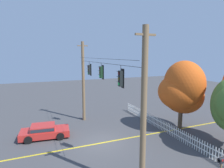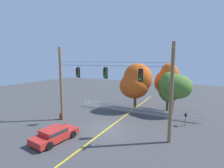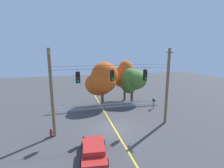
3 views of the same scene
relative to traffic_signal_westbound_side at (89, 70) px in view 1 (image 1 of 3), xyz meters
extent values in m
plane|color=#424244|center=(3.64, -0.01, -5.72)|extent=(80.00, 80.00, 0.00)
cube|color=gold|center=(3.64, -0.01, -5.71)|extent=(0.16, 36.00, 0.01)
cylinder|color=brown|center=(-2.46, -0.01, -1.46)|extent=(0.31, 0.31, 8.50)
cylinder|color=brown|center=(9.74, -0.01, -1.46)|extent=(0.31, 0.31, 8.50)
cube|color=brown|center=(-2.46, -0.01, 2.34)|extent=(0.10, 1.10, 0.10)
cube|color=brown|center=(9.74, -0.01, 2.34)|extent=(0.10, 1.10, 0.10)
cylinder|color=black|center=(3.64, -0.01, 0.78)|extent=(12.00, 0.02, 0.02)
cylinder|color=black|center=(3.64, -0.26, 1.13)|extent=(12.00, 0.02, 0.02)
cylinder|color=black|center=(0.00, -0.01, 0.61)|extent=(0.03, 0.03, 0.33)
cube|color=black|center=(0.00, 0.12, 0.00)|extent=(0.43, 0.02, 1.12)
cube|color=black|center=(0.00, -0.01, 0.00)|extent=(0.30, 0.24, 0.90)
cylinder|color=#410706|center=(0.00, -0.14, 0.30)|extent=(0.20, 0.03, 0.20)
cube|color=black|center=(0.00, -0.19, 0.41)|extent=(0.22, 0.12, 0.06)
cylinder|color=#463B09|center=(0.00, -0.14, 0.00)|extent=(0.20, 0.03, 0.20)
cube|color=black|center=(0.00, -0.19, 0.11)|extent=(0.22, 0.12, 0.06)
cylinder|color=green|center=(0.00, -0.14, -0.31)|extent=(0.20, 0.03, 0.20)
cube|color=black|center=(0.00, -0.19, -0.19)|extent=(0.22, 0.12, 0.06)
cylinder|color=black|center=(3.42, -0.01, 0.64)|extent=(0.03, 0.03, 0.27)
cube|color=black|center=(3.42, 0.12, 0.05)|extent=(0.43, 0.02, 1.13)
cube|color=black|center=(3.42, -0.01, 0.05)|extent=(0.30, 0.24, 0.91)
cylinder|color=#410706|center=(3.42, -0.14, 0.36)|extent=(0.20, 0.03, 0.20)
cube|color=black|center=(3.42, -0.19, 0.47)|extent=(0.22, 0.12, 0.06)
cylinder|color=#463B09|center=(3.42, -0.14, 0.05)|extent=(0.20, 0.03, 0.20)
cube|color=black|center=(3.42, -0.19, 0.17)|extent=(0.22, 0.12, 0.06)
cylinder|color=green|center=(3.42, -0.14, -0.25)|extent=(0.20, 0.03, 0.20)
cube|color=black|center=(3.42, -0.19, -0.14)|extent=(0.22, 0.12, 0.06)
cylinder|color=black|center=(7.03, -0.01, 0.61)|extent=(0.03, 0.03, 0.33)
cube|color=black|center=(7.03, 0.12, -0.04)|extent=(0.43, 0.02, 1.20)
cube|color=black|center=(7.03, -0.01, -0.04)|extent=(0.30, 0.24, 0.97)
cylinder|color=#410706|center=(7.03, -0.14, 0.29)|extent=(0.20, 0.03, 0.20)
cube|color=black|center=(7.03, -0.19, 0.40)|extent=(0.22, 0.12, 0.06)
cylinder|color=#463B09|center=(7.03, -0.14, -0.04)|extent=(0.20, 0.03, 0.20)
cube|color=black|center=(7.03, -0.19, 0.08)|extent=(0.22, 0.12, 0.06)
cylinder|color=green|center=(7.03, -0.14, -0.36)|extent=(0.20, 0.03, 0.20)
cube|color=black|center=(7.03, -0.19, -0.24)|extent=(0.22, 0.12, 0.06)
cube|color=silver|center=(-3.74, 6.08, -5.21)|extent=(0.06, 0.04, 1.02)
cube|color=silver|center=(-3.52, 6.08, -5.21)|extent=(0.06, 0.04, 1.02)
cube|color=silver|center=(-3.29, 6.08, -5.21)|extent=(0.06, 0.04, 1.02)
cube|color=silver|center=(-3.06, 6.08, -5.21)|extent=(0.06, 0.04, 1.02)
cube|color=silver|center=(-2.84, 6.08, -5.21)|extent=(0.06, 0.04, 1.02)
cube|color=silver|center=(-2.61, 6.08, -5.21)|extent=(0.06, 0.04, 1.02)
cube|color=silver|center=(-2.39, 6.08, -5.21)|extent=(0.06, 0.04, 1.02)
cube|color=silver|center=(-2.16, 6.08, -5.21)|extent=(0.06, 0.04, 1.02)
cube|color=silver|center=(-1.94, 6.08, -5.21)|extent=(0.06, 0.04, 1.02)
cube|color=silver|center=(-1.71, 6.08, -5.21)|extent=(0.06, 0.04, 1.02)
cube|color=silver|center=(-1.48, 6.08, -5.21)|extent=(0.06, 0.04, 1.02)
cube|color=silver|center=(-1.26, 6.08, -5.21)|extent=(0.06, 0.04, 1.02)
cube|color=silver|center=(-1.03, 6.08, -5.21)|extent=(0.06, 0.04, 1.02)
cube|color=silver|center=(-0.81, 6.08, -5.21)|extent=(0.06, 0.04, 1.02)
cube|color=silver|center=(-0.58, 6.08, -5.21)|extent=(0.06, 0.04, 1.02)
cube|color=silver|center=(-0.36, 6.08, -5.21)|extent=(0.06, 0.04, 1.02)
cube|color=silver|center=(-0.13, 6.08, -5.21)|extent=(0.06, 0.04, 1.02)
cube|color=silver|center=(0.10, 6.08, -5.21)|extent=(0.06, 0.04, 1.02)
cube|color=silver|center=(0.32, 6.08, -5.21)|extent=(0.06, 0.04, 1.02)
cube|color=silver|center=(0.55, 6.08, -5.21)|extent=(0.06, 0.04, 1.02)
cube|color=silver|center=(0.77, 6.08, -5.21)|extent=(0.06, 0.04, 1.02)
cube|color=silver|center=(1.00, 6.08, -5.21)|extent=(0.06, 0.04, 1.02)
cube|color=silver|center=(1.22, 6.08, -5.21)|extent=(0.06, 0.04, 1.02)
cube|color=silver|center=(1.45, 6.08, -5.21)|extent=(0.06, 0.04, 1.02)
cube|color=silver|center=(1.68, 6.08, -5.21)|extent=(0.06, 0.04, 1.02)
cube|color=silver|center=(1.90, 6.08, -5.21)|extent=(0.06, 0.04, 1.02)
cube|color=silver|center=(2.13, 6.08, -5.21)|extent=(0.06, 0.04, 1.02)
cube|color=silver|center=(2.35, 6.08, -5.21)|extent=(0.06, 0.04, 1.02)
cube|color=silver|center=(2.58, 6.08, -5.21)|extent=(0.06, 0.04, 1.02)
cube|color=silver|center=(2.81, 6.08, -5.21)|extent=(0.06, 0.04, 1.02)
cube|color=silver|center=(3.03, 6.08, -5.21)|extent=(0.06, 0.04, 1.02)
cube|color=silver|center=(3.26, 6.08, -5.21)|extent=(0.06, 0.04, 1.02)
cube|color=silver|center=(3.48, 6.08, -5.21)|extent=(0.06, 0.04, 1.02)
cube|color=silver|center=(3.71, 6.08, -5.21)|extent=(0.06, 0.04, 1.02)
cube|color=silver|center=(3.93, 6.08, -5.21)|extent=(0.06, 0.04, 1.02)
cube|color=silver|center=(4.16, 6.08, -5.21)|extent=(0.06, 0.04, 1.02)
cube|color=silver|center=(4.39, 6.08, -5.21)|extent=(0.06, 0.04, 1.02)
cube|color=silver|center=(4.61, 6.08, -5.21)|extent=(0.06, 0.04, 1.02)
cube|color=silver|center=(4.84, 6.08, -5.21)|extent=(0.06, 0.04, 1.02)
cube|color=silver|center=(5.06, 6.08, -5.21)|extent=(0.06, 0.04, 1.02)
cube|color=silver|center=(5.29, 6.08, -5.21)|extent=(0.06, 0.04, 1.02)
cube|color=silver|center=(5.51, 6.08, -5.21)|extent=(0.06, 0.04, 1.02)
cube|color=silver|center=(5.74, 6.08, -5.21)|extent=(0.06, 0.04, 1.02)
cube|color=silver|center=(5.97, 6.08, -5.21)|extent=(0.06, 0.04, 1.02)
cube|color=silver|center=(6.19, 6.08, -5.21)|extent=(0.06, 0.04, 1.02)
cube|color=silver|center=(6.42, 6.08, -5.21)|extent=(0.06, 0.04, 1.02)
cube|color=silver|center=(6.64, 6.08, -5.21)|extent=(0.06, 0.04, 1.02)
cube|color=silver|center=(6.87, 6.08, -5.21)|extent=(0.06, 0.04, 1.02)
cube|color=silver|center=(7.09, 6.08, -5.21)|extent=(0.06, 0.04, 1.02)
cube|color=silver|center=(7.32, 6.08, -5.21)|extent=(0.06, 0.04, 1.02)
cube|color=silver|center=(7.55, 6.08, -5.21)|extent=(0.06, 0.04, 1.02)
cube|color=silver|center=(7.77, 6.08, -5.21)|extent=(0.06, 0.04, 1.02)
cube|color=silver|center=(8.00, 6.08, -5.21)|extent=(0.06, 0.04, 1.02)
cube|color=silver|center=(8.22, 6.08, -5.21)|extent=(0.06, 0.04, 1.02)
cube|color=silver|center=(8.45, 6.08, -5.21)|extent=(0.06, 0.04, 1.02)
cube|color=silver|center=(8.68, 6.08, -5.21)|extent=(0.06, 0.04, 1.02)
cube|color=silver|center=(8.90, 6.08, -5.21)|extent=(0.06, 0.04, 1.02)
cube|color=silver|center=(9.13, 6.08, -5.21)|extent=(0.06, 0.04, 1.02)
cube|color=silver|center=(9.35, 6.08, -5.21)|extent=(0.06, 0.04, 1.02)
cube|color=silver|center=(9.58, 6.08, -5.21)|extent=(0.06, 0.04, 1.02)
cube|color=silver|center=(4.27, 6.11, -5.41)|extent=(16.03, 0.03, 0.08)
cube|color=silver|center=(4.27, 6.11, -4.98)|extent=(16.03, 0.03, 0.08)
cylinder|color=brown|center=(3.88, 7.71, -4.53)|extent=(0.39, 0.39, 2.37)
ellipsoid|color=#DB5619|center=(3.51, 8.15, -2.38)|extent=(4.23, 3.46, 3.51)
ellipsoid|color=#DB5619|center=(3.88, 7.34, -1.98)|extent=(3.96, 3.61, 3.25)
ellipsoid|color=#DB5619|center=(4.24, 7.59, -1.15)|extent=(4.02, 3.26, 4.12)
cube|color=red|center=(0.76, -4.28, -5.26)|extent=(2.25, 4.22, 0.55)
cube|color=red|center=(0.75, -4.43, -4.78)|extent=(1.80, 2.11, 0.42)
cube|color=#232D38|center=(0.75, -4.43, -4.78)|extent=(1.83, 2.03, 0.27)
cylinder|color=black|center=(0.00, -2.94, -5.40)|extent=(0.25, 0.66, 0.64)
cylinder|color=black|center=(1.81, -3.14, -5.40)|extent=(0.25, 0.66, 0.64)
cylinder|color=black|center=(-0.28, -5.43, -5.40)|extent=(0.25, 0.66, 0.64)
cylinder|color=black|center=(1.53, -5.63, -5.40)|extent=(0.25, 0.66, 0.64)
cube|color=white|center=(0.49, -2.24, -5.16)|extent=(0.20, 0.06, 0.10)
cube|color=white|center=(1.48, -2.35, -5.16)|extent=(0.20, 0.06, 0.10)
cube|color=red|center=(0.05, -6.22, -5.16)|extent=(0.20, 0.06, 0.10)
cube|color=red|center=(1.04, -6.33, -5.16)|extent=(0.20, 0.06, 0.10)
cylinder|color=red|center=(-2.81, 0.01, -5.41)|extent=(0.22, 0.22, 0.62)
sphere|color=red|center=(-2.81, 0.01, -5.03)|extent=(0.20, 0.20, 0.20)
cylinder|color=red|center=(-2.96, 0.01, -5.37)|extent=(0.08, 0.08, 0.08)
cylinder|color=red|center=(-2.66, 0.01, -5.37)|extent=(0.08, 0.08, 0.08)
cube|color=black|center=(10.71, 4.58, -4.50)|extent=(0.22, 0.44, 0.20)
cylinder|color=black|center=(10.71, 4.58, -4.40)|extent=(0.22, 0.44, 0.22)
cube|color=red|center=(10.84, 4.48, -4.39)|extent=(0.02, 0.08, 0.12)
camera|label=1|loc=(17.69, -4.98, 1.40)|focal=30.98mm
camera|label=2|loc=(11.58, -14.34, 1.26)|focal=26.78mm
camera|label=3|loc=(-0.82, -16.02, 2.60)|focal=26.75mm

